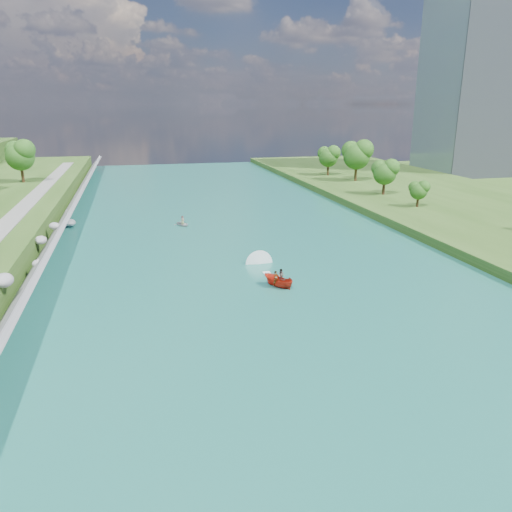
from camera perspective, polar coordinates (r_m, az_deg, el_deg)
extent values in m
plane|color=#2D5119|center=(45.26, 6.10, -9.51)|extent=(260.00, 260.00, 0.00)
cube|color=#1A6458|center=(62.97, -0.03, -1.61)|extent=(55.00, 240.00, 0.10)
cube|color=slate|center=(61.89, -23.97, -1.76)|extent=(3.54, 236.00, 4.05)
ellipsoid|color=gray|center=(54.92, -26.88, -2.50)|extent=(1.85, 2.30, 1.38)
ellipsoid|color=gray|center=(64.29, -23.53, -0.80)|extent=(1.64, 1.54, 1.04)
ellipsoid|color=gray|center=(73.16, -23.40, 1.67)|extent=(1.62, 2.10, 1.11)
ellipsoid|color=gray|center=(80.40, -22.06, 3.21)|extent=(1.54, 1.31, 1.09)
ellipsoid|color=gray|center=(89.98, -20.50, 3.58)|extent=(1.86, 2.26, 1.19)
ellipsoid|color=gray|center=(95.62, -20.66, 4.78)|extent=(1.09, 0.93, 0.76)
cube|color=gray|center=(164.74, 23.53, 19.08)|extent=(22.00, 22.00, 60.00)
ellipsoid|color=#164813|center=(122.66, -25.34, 10.14)|extent=(6.54, 6.54, 10.89)
ellipsoid|color=#164813|center=(99.20, 18.08, 7.03)|extent=(3.50, 3.50, 5.84)
ellipsoid|color=#164813|center=(110.83, 14.49, 9.07)|extent=(5.31, 5.31, 8.84)
ellipsoid|color=#164813|center=(129.70, 11.43, 11.03)|extent=(7.15, 7.15, 11.92)
ellipsoid|color=#164813|center=(139.24, 8.28, 11.03)|extent=(5.59, 5.59, 9.32)
imported|color=#B3200E|center=(56.93, 2.56, -2.83)|extent=(3.49, 3.96, 1.49)
imported|color=#66605B|center=(56.31, 2.29, -2.56)|extent=(0.73, 0.62, 1.70)
imported|color=#66605B|center=(57.38, 2.90, -2.25)|extent=(0.97, 0.91, 1.59)
cube|color=white|center=(59.88, 1.75, -2.53)|extent=(0.90, 5.00, 0.06)
imported|color=#979B9F|center=(86.81, -8.37, 3.68)|extent=(3.29, 3.83, 0.67)
imported|color=#66605B|center=(86.67, -8.39, 4.07)|extent=(0.76, 0.58, 1.40)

